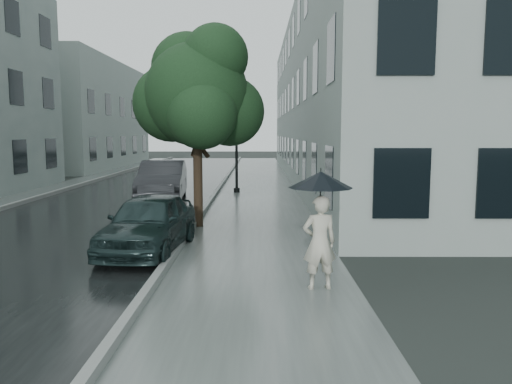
{
  "coord_description": "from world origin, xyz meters",
  "views": [
    {
      "loc": [
        0.26,
        -9.05,
        2.69
      ],
      "look_at": [
        0.21,
        2.42,
        1.3
      ],
      "focal_mm": 35.0,
      "sensor_mm": 36.0,
      "label": 1
    }
  ],
  "objects_px": {
    "pedestrian": "(319,242)",
    "street_tree": "(197,93)",
    "lamp_post": "(233,124)",
    "car_near": "(149,222)",
    "car_far": "(163,181)"
  },
  "relations": [
    {
      "from": "pedestrian",
      "to": "street_tree",
      "type": "bearing_deg",
      "value": -74.3
    },
    {
      "from": "pedestrian",
      "to": "lamp_post",
      "type": "xyz_separation_m",
      "value": [
        -2.15,
        13.78,
        2.23
      ]
    },
    {
      "from": "pedestrian",
      "to": "car_near",
      "type": "distance_m",
      "value": 4.43
    },
    {
      "from": "lamp_post",
      "to": "street_tree",
      "type": "bearing_deg",
      "value": -85.91
    },
    {
      "from": "pedestrian",
      "to": "car_far",
      "type": "distance_m",
      "value": 12.14
    },
    {
      "from": "street_tree",
      "to": "lamp_post",
      "type": "relative_size",
      "value": 1.05
    },
    {
      "from": "lamp_post",
      "to": "car_near",
      "type": "xyz_separation_m",
      "value": [
        -1.35,
        -11.07,
        -2.38
      ]
    },
    {
      "from": "car_near",
      "to": "car_far",
      "type": "relative_size",
      "value": 0.81
    },
    {
      "from": "lamp_post",
      "to": "car_far",
      "type": "relative_size",
      "value": 1.13
    },
    {
      "from": "street_tree",
      "to": "car_near",
      "type": "height_order",
      "value": "street_tree"
    },
    {
      "from": "car_far",
      "to": "car_near",
      "type": "bearing_deg",
      "value": -86.43
    },
    {
      "from": "car_near",
      "to": "pedestrian",
      "type": "bearing_deg",
      "value": -32.8
    },
    {
      "from": "pedestrian",
      "to": "street_tree",
      "type": "height_order",
      "value": "street_tree"
    },
    {
      "from": "lamp_post",
      "to": "car_near",
      "type": "bearing_deg",
      "value": -88.53
    },
    {
      "from": "car_far",
      "to": "street_tree",
      "type": "bearing_deg",
      "value": -74.09
    }
  ]
}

